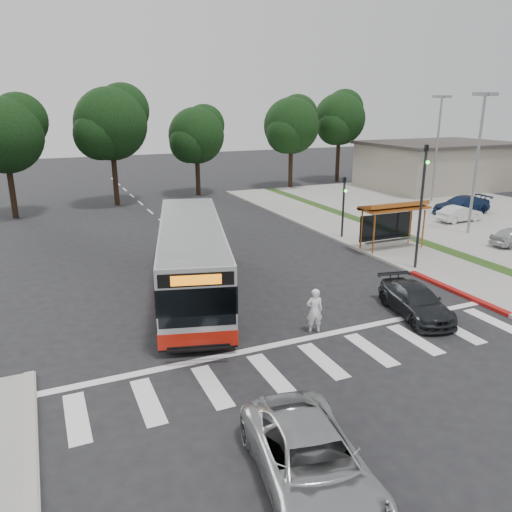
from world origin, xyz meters
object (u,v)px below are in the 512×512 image
pedestrian (315,310)px  silver_suv_south (312,463)px  transit_bus (192,259)px  dark_sedan (416,301)px

pedestrian → silver_suv_south: 8.28m
silver_suv_south → pedestrian: bearing=68.7°
transit_bus → dark_sedan: transit_bus is taller
silver_suv_south → dark_sedan: bearing=46.9°
transit_bus → dark_sedan: (7.67, -6.24, -1.01)m
transit_bus → silver_suv_south: (-1.18, -13.04, -0.92)m
dark_sedan → transit_bus: bearing=152.3°
transit_bus → pedestrian: (3.04, -5.92, -0.75)m
transit_bus → pedestrian: bearing=-47.7°
transit_bus → pedestrian: transit_bus is taller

